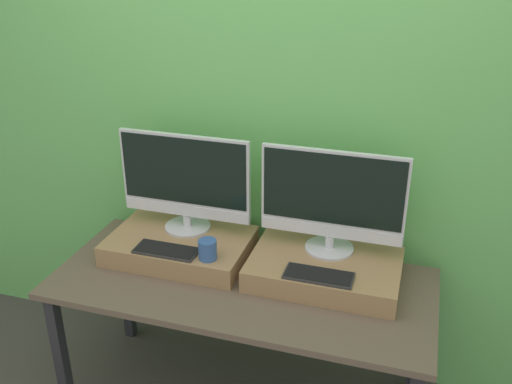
{
  "coord_description": "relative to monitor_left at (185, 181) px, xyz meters",
  "views": [
    {
      "loc": [
        0.69,
        -1.65,
        2.12
      ],
      "look_at": [
        0.0,
        0.58,
        1.05
      ],
      "focal_mm": 40.0,
      "sensor_mm": 36.0,
      "label": 1
    }
  ],
  "objects": [
    {
      "name": "wooden_riser_left",
      "position": [
        -0.0,
        -0.09,
        -0.3
      ],
      "size": [
        0.65,
        0.43,
        0.1
      ],
      "color": "#99754C",
      "rests_on": "workbench"
    },
    {
      "name": "keyboard_right",
      "position": [
        0.69,
        -0.24,
        -0.24
      ],
      "size": [
        0.29,
        0.12,
        0.01
      ],
      "color": "#2D2D2D",
      "rests_on": "wooden_riser_right"
    },
    {
      "name": "wall_back",
      "position": [
        0.35,
        0.22,
        0.24
      ],
      "size": [
        8.0,
        0.04,
        2.6
      ],
      "color": "#66B75B",
      "rests_on": "ground_plane"
    },
    {
      "name": "workbench",
      "position": [
        0.35,
        -0.22,
        -0.42
      ],
      "size": [
        1.68,
        0.73,
        0.71
      ],
      "color": "brown",
      "rests_on": "ground_plane"
    },
    {
      "name": "keyboard_left",
      "position": [
        0.0,
        -0.24,
        -0.24
      ],
      "size": [
        0.29,
        0.12,
        0.01
      ],
      "color": "#2D2D2D",
      "rests_on": "wooden_riser_left"
    },
    {
      "name": "mug",
      "position": [
        0.2,
        -0.24,
        -0.2
      ],
      "size": [
        0.08,
        0.08,
        0.09
      ],
      "color": "#335693",
      "rests_on": "wooden_riser_left"
    },
    {
      "name": "wooden_riser_right",
      "position": [
        0.69,
        -0.09,
        -0.3
      ],
      "size": [
        0.65,
        0.43,
        0.1
      ],
      "color": "#99754C",
      "rests_on": "workbench"
    },
    {
      "name": "monitor_right",
      "position": [
        0.69,
        0.0,
        0.0
      ],
      "size": [
        0.63,
        0.22,
        0.47
      ],
      "color": "silver",
      "rests_on": "wooden_riser_right"
    },
    {
      "name": "monitor_left",
      "position": [
        0.0,
        0.0,
        0.0
      ],
      "size": [
        0.63,
        0.22,
        0.47
      ],
      "color": "silver",
      "rests_on": "wooden_riser_left"
    }
  ]
}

